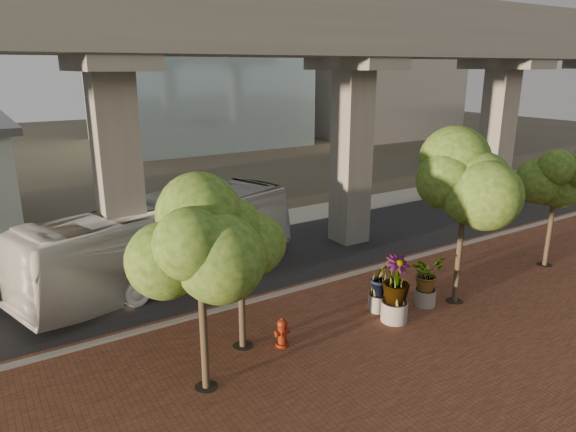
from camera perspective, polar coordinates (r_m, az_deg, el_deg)
ground at (r=23.57m, az=-1.65°, el=-6.61°), size 160.00×160.00×0.00m
brick_plaza at (r=17.90m, az=12.10°, el=-14.81°), size 70.00×13.00×0.06m
asphalt_road at (r=25.18m, az=-4.00°, el=-5.06°), size 90.00×8.00×0.04m
curb_strip at (r=21.99m, az=1.06°, el=-8.13°), size 70.00×0.25×0.16m
far_sidewalk at (r=29.85m, az=-9.07°, el=-1.75°), size 90.00×3.00×0.06m
transit_viaduct at (r=23.53m, az=-4.35°, el=11.66°), size 72.00×5.60×12.40m
midrise_block at (r=73.54m, az=9.90°, el=18.27°), size 18.00×16.00×24.00m
transit_bus at (r=23.18m, az=-13.31°, el=-2.62°), size 13.46×6.69×3.66m
parked_car at (r=42.20m, az=21.16°, el=3.81°), size 5.20×1.93×1.69m
fire_hydrant at (r=17.72m, az=-0.64°, el=-12.78°), size 0.52×0.47×1.04m
planter_front at (r=20.89m, az=15.15°, el=-6.40°), size 1.87×1.87×2.06m
planter_right at (r=19.25m, az=11.91°, el=-7.21°), size 2.39×2.39×2.56m
planter_left at (r=20.07m, az=10.23°, el=-6.99°), size 1.89×1.89×2.08m
street_tree_far_west at (r=14.18m, az=-9.82°, el=-3.57°), size 3.96×3.96×6.17m
street_tree_near_west at (r=16.37m, az=-5.37°, el=-2.23°), size 3.14×3.14×5.38m
street_tree_near_east at (r=20.51m, az=19.16°, el=3.40°), size 4.23×4.23×6.80m
street_tree_far_east at (r=26.41m, az=27.70°, el=3.33°), size 3.48×3.48×5.64m
streetlamp_east at (r=34.01m, az=7.99°, el=9.17°), size 0.43×1.25×8.65m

